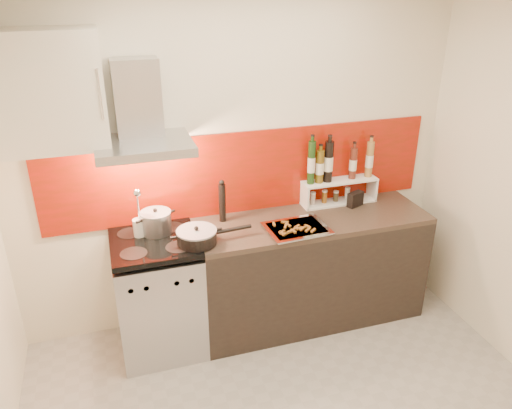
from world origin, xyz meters
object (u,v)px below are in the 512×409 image
object	(u,v)px
stock_pot	(156,222)
saute_pan	(198,236)
range_stove	(159,296)
baking_tray	(296,228)
pepper_mill	(222,201)
counter	(310,269)

from	to	relation	value
stock_pot	saute_pan	size ratio (longest dim) A/B	0.41
range_stove	baking_tray	distance (m)	1.12
saute_pan	baking_tray	bearing A→B (deg)	-1.34
saute_pan	pepper_mill	bearing A→B (deg)	50.06
pepper_mill	range_stove	bearing A→B (deg)	-162.45
range_stove	pepper_mill	distance (m)	0.84
range_stove	pepper_mill	bearing A→B (deg)	17.55
stock_pot	pepper_mill	bearing A→B (deg)	6.91
stock_pot	saute_pan	xyz separation A→B (m)	(0.25, -0.24, -0.03)
range_stove	stock_pot	world-z (taller)	stock_pot
pepper_mill	baking_tray	size ratio (longest dim) A/B	0.72
baking_tray	stock_pot	bearing A→B (deg)	165.39
counter	pepper_mill	xyz separation A→B (m)	(-0.66, 0.16, 0.61)
saute_pan	counter	bearing A→B (deg)	8.24
range_stove	baking_tray	xyz separation A→B (m)	(1.01, -0.14, 0.47)
saute_pan	baking_tray	world-z (taller)	saute_pan
saute_pan	stock_pot	bearing A→B (deg)	136.64
stock_pot	baking_tray	world-z (taller)	stock_pot
counter	saute_pan	size ratio (longest dim) A/B	3.35
counter	baking_tray	bearing A→B (deg)	-142.23
range_stove	counter	bearing A→B (deg)	0.23
saute_pan	baking_tray	size ratio (longest dim) A/B	1.17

